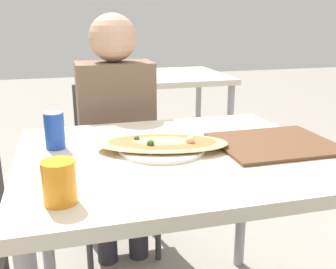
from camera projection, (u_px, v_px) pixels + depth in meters
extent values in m
cube|color=beige|center=(173.00, 158.00, 1.31)|extent=(1.01, 0.84, 0.04)
cylinder|color=#99999E|center=(46.00, 224.00, 1.64)|extent=(0.05, 0.05, 0.72)
cylinder|color=#99999E|center=(242.00, 199.00, 1.86)|extent=(0.05, 0.05, 0.72)
cube|color=#4C4C4C|center=(117.00, 171.00, 1.99)|extent=(0.40, 0.40, 0.04)
cube|color=#4C4C4C|center=(111.00, 120.00, 2.10)|extent=(0.38, 0.03, 0.40)
cylinder|color=#38383D|center=(158.00, 223.00, 1.95)|extent=(0.03, 0.03, 0.41)
cylinder|color=#38383D|center=(88.00, 232.00, 1.86)|extent=(0.03, 0.03, 0.41)
cylinder|color=#38383D|center=(144.00, 194.00, 2.26)|extent=(0.03, 0.03, 0.41)
cylinder|color=#38383D|center=(84.00, 201.00, 2.17)|extent=(0.03, 0.03, 0.41)
cylinder|color=#2D2D38|center=(138.00, 216.00, 1.97)|extent=(0.10, 0.10, 0.45)
cylinder|color=#2D2D38|center=(106.00, 220.00, 1.93)|extent=(0.10, 0.10, 0.45)
cube|color=brown|center=(116.00, 118.00, 1.88)|extent=(0.35, 0.21, 0.53)
sphere|color=tan|center=(113.00, 38.00, 1.78)|extent=(0.22, 0.22, 0.22)
cylinder|color=white|center=(162.00, 148.00, 1.32)|extent=(0.29, 0.29, 0.01)
ellipsoid|color=#E0AD66|center=(162.00, 143.00, 1.32)|extent=(0.48, 0.32, 0.02)
ellipsoid|color=#D16033|center=(162.00, 141.00, 1.31)|extent=(0.40, 0.26, 0.01)
sphere|color=#335928|center=(151.00, 144.00, 1.27)|extent=(0.02, 0.02, 0.02)
sphere|color=#335928|center=(137.00, 139.00, 1.32)|extent=(0.02, 0.02, 0.02)
sphere|color=beige|center=(190.00, 140.00, 1.30)|extent=(0.03, 0.03, 0.03)
cylinder|color=#1E47B2|center=(55.00, 131.00, 1.32)|extent=(0.07, 0.07, 0.12)
cylinder|color=silver|center=(53.00, 113.00, 1.31)|extent=(0.06, 0.06, 0.00)
cylinder|color=orange|center=(59.00, 182.00, 0.93)|extent=(0.08, 0.08, 0.11)
cube|color=brown|center=(274.00, 143.00, 1.37)|extent=(0.40, 0.34, 0.01)
cube|color=beige|center=(153.00, 77.00, 3.02)|extent=(1.10, 0.80, 0.04)
ellipsoid|color=#724C6B|center=(125.00, 68.00, 2.94)|extent=(0.32, 0.24, 0.12)
cylinder|color=#99999E|center=(94.00, 143.00, 2.68)|extent=(0.05, 0.05, 0.72)
cylinder|color=#99999E|center=(230.00, 132.00, 2.93)|extent=(0.05, 0.05, 0.72)
cylinder|color=#99999E|center=(87.00, 118.00, 3.33)|extent=(0.05, 0.05, 0.72)
cylinder|color=#99999E|center=(198.00, 111.00, 3.58)|extent=(0.05, 0.05, 0.72)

